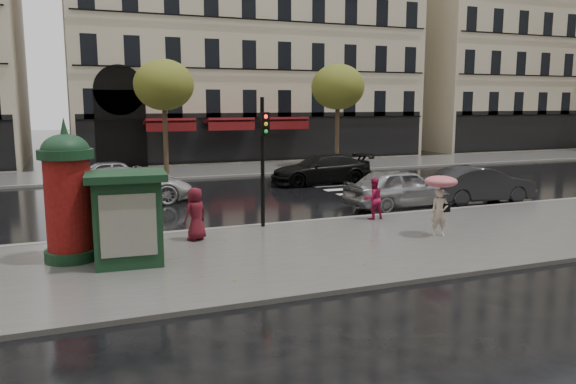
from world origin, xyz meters
name	(u,v)px	position (x,y,z in m)	size (l,w,h in m)	color
ground	(336,245)	(0.00, 0.00, 0.00)	(160.00, 160.00, 0.00)	black
near_sidewalk	(343,247)	(0.00, -0.50, 0.06)	(90.00, 7.00, 0.12)	#474744
far_sidewalk	(197,171)	(0.00, 19.00, 0.06)	(90.00, 6.00, 0.12)	#474744
near_kerb	(297,223)	(0.00, 3.00, 0.07)	(90.00, 0.25, 0.14)	slate
far_kerb	(209,177)	(0.00, 16.00, 0.07)	(90.00, 0.25, 0.14)	slate
zebra_crossing	(358,188)	(6.00, 9.60, 0.01)	(3.60, 11.75, 0.01)	silver
bldg_far_corner	(238,12)	(6.00, 30.00, 11.31)	(26.00, 14.00, 22.90)	#B7A88C
bldg_far_right	(513,29)	(34.00, 30.00, 11.31)	(24.00, 14.00, 22.90)	#B7A88C
tree_far_left	(164,85)	(-2.00, 18.00, 5.17)	(3.40, 3.40, 6.64)	#38281C
tree_far_right	(338,87)	(9.00, 18.00, 5.17)	(3.40, 3.40, 6.64)	#38281C
woman_umbrella	(440,195)	(3.31, -0.53, 1.40)	(1.01, 1.01, 1.94)	beige
woman_red	(373,199)	(2.66, 2.40, 0.86)	(0.71, 0.56, 1.47)	#A11340
man_burgundy	(196,214)	(-3.85, 1.68, 0.92)	(0.78, 0.51, 1.59)	#57111C
morris_column	(68,193)	(-7.37, 0.75, 1.91)	(1.39, 1.39, 3.74)	#14341D
traffic_light	(263,149)	(-1.37, 2.63, 2.71)	(0.27, 0.40, 4.27)	black
newsstand	(128,217)	(-5.99, -0.14, 1.33)	(2.07, 1.79, 2.36)	#14341D
car_silver	(401,188)	(5.11, 4.39, 0.81)	(1.92, 4.76, 1.62)	#A0A0A4
car_darkgrey	(480,185)	(8.87, 4.20, 0.77)	(1.63, 4.69, 1.54)	black
car_white	(127,185)	(-5.06, 9.68, 0.76)	(2.52, 5.47, 1.52)	silver
car_black	(321,169)	(4.93, 11.72, 0.77)	(2.17, 5.33, 1.55)	black
car_far_silver	(103,174)	(-5.70, 14.99, 0.66)	(1.55, 3.85, 1.31)	#AFB0B4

